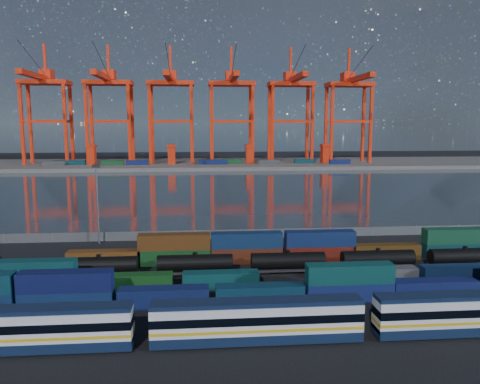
{
  "coord_description": "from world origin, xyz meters",
  "views": [
    {
      "loc": [
        -8.68,
        -71.58,
        24.86
      ],
      "look_at": [
        0.0,
        30.0,
        10.0
      ],
      "focal_mm": 35.0,
      "sensor_mm": 36.0,
      "label": 1
    }
  ],
  "objects": [
    {
      "name": "quay_containers",
      "position": [
        -11.0,
        195.46,
        3.3
      ],
      "size": [
        172.58,
        10.99,
        2.6
      ],
      "color": "navy",
      "rests_on": "far_quay"
    },
    {
      "name": "harbor_water",
      "position": [
        0.0,
        105.0,
        0.01
      ],
      "size": [
        700.0,
        700.0,
        0.0
      ],
      "primitive_type": "plane",
      "color": "#2A343D",
      "rests_on": "ground"
    },
    {
      "name": "straddle_carriers",
      "position": [
        -2.5,
        200.0,
        7.82
      ],
      "size": [
        140.0,
        7.0,
        11.1
      ],
      "color": "red",
      "rests_on": "far_quay"
    },
    {
      "name": "ground",
      "position": [
        0.0,
        0.0,
        0.0
      ],
      "size": [
        700.0,
        700.0,
        0.0
      ],
      "primitive_type": "plane",
      "color": "black",
      "rests_on": "ground"
    },
    {
      "name": "waterfront_fence",
      "position": [
        -0.0,
        28.0,
        1.0
      ],
      "size": [
        160.12,
        0.12,
        2.2
      ],
      "color": "#595B5E",
      "rests_on": "ground"
    },
    {
      "name": "gantry_cranes",
      "position": [
        -7.5,
        203.16,
        42.46
      ],
      "size": [
        201.64,
        51.15,
        69.27
      ],
      "color": "red",
      "rests_on": "ground"
    },
    {
      "name": "container_row_mid",
      "position": [
        -15.85,
        -2.74,
        1.51
      ],
      "size": [
        140.47,
        2.36,
        5.03
      ],
      "color": "#474B4D",
      "rests_on": "ground"
    },
    {
      "name": "tanker_string",
      "position": [
        -1.97,
        3.27,
        1.97
      ],
      "size": [
        121.3,
        2.75,
        3.94
      ],
      "color": "black",
      "rests_on": "ground"
    },
    {
      "name": "passenger_train",
      "position": [
        -2.44,
        -21.39,
        2.57
      ],
      "size": [
        76.12,
        2.98,
        5.11
      ],
      "color": "silver",
      "rests_on": "ground"
    },
    {
      "name": "container_row_north",
      "position": [
        15.58,
        10.1,
        2.17
      ],
      "size": [
        141.63,
        2.6,
        5.53
      ],
      "color": "navy",
      "rests_on": "ground"
    },
    {
      "name": "container_row_south",
      "position": [
        -17.89,
        -9.57,
        2.28
      ],
      "size": [
        140.16,
        2.51,
        5.35
      ],
      "color": "#36393B",
      "rests_on": "ground"
    },
    {
      "name": "yard_light_mast",
      "position": [
        -30.0,
        26.0,
        9.3
      ],
      "size": [
        1.6,
        0.4,
        16.6
      ],
      "color": "slate",
      "rests_on": "ground"
    },
    {
      "name": "distant_mountains",
      "position": [
        63.02,
        1600.0,
        220.29
      ],
      "size": [
        2470.0,
        1100.0,
        520.0
      ],
      "color": "#1E2630",
      "rests_on": "ground"
    },
    {
      "name": "far_quay",
      "position": [
        0.0,
        210.0,
        1.0
      ],
      "size": [
        700.0,
        70.0,
        2.0
      ],
      "primitive_type": "cube",
      "color": "#514F4C",
      "rests_on": "ground"
    }
  ]
}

